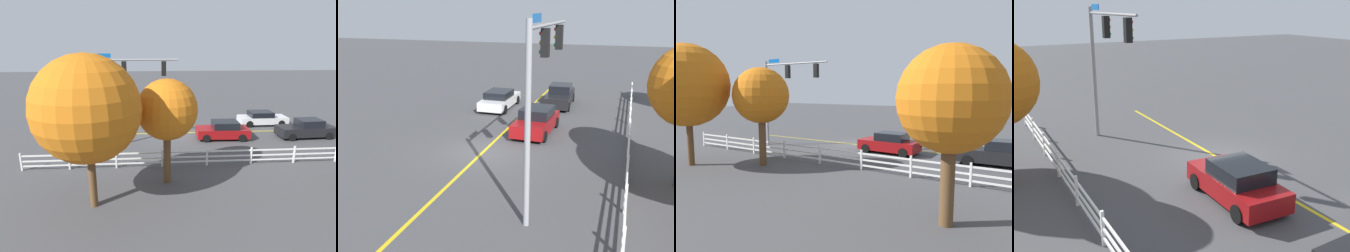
{
  "view_description": "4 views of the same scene",
  "coord_description": "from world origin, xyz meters",
  "views": [
    {
      "loc": [
        2.17,
        23.74,
        7.52
      ],
      "look_at": [
        0.61,
        2.19,
        1.28
      ],
      "focal_mm": 30.35,
      "sensor_mm": 36.0,
      "label": 1
    },
    {
      "loc": [
        17.43,
        6.8,
        7.14
      ],
      "look_at": [
        0.15,
        1.28,
        1.55
      ],
      "focal_mm": 41.76,
      "sensor_mm": 36.0,
      "label": 2
    },
    {
      "loc": [
        -12.43,
        21.94,
        4.49
      ],
      "look_at": [
        -0.01,
        1.69,
        1.7
      ],
      "focal_mm": 32.65,
      "sensor_mm": 36.0,
      "label": 3
    },
    {
      "loc": [
        -14.91,
        10.17,
        6.93
      ],
      "look_at": [
        -0.93,
        2.44,
        2.14
      ],
      "focal_mm": 43.65,
      "sensor_mm": 36.0,
      "label": 4
    }
  ],
  "objects": [
    {
      "name": "white_rail_fence",
      "position": [
        -3.0,
        7.05,
        0.6
      ],
      "size": [
        26.1,
        0.1,
        1.15
      ],
      "color": "white",
      "rests_on": "ground_plane"
    },
    {
      "name": "car_0",
      "position": [
        -3.95,
        1.82,
        0.72
      ],
      "size": [
        4.29,
        2.11,
        1.49
      ],
      "rotation": [
        0.0,
        0.0,
        -0.04
      ],
      "color": "maroon",
      "rests_on": "ground_plane"
    },
    {
      "name": "car_1",
      "position": [
        -8.8,
        -2.06,
        0.65
      ],
      "size": [
        4.53,
        1.94,
        1.33
      ],
      "rotation": [
        0.0,
        0.0,
        3.14
      ],
      "color": "silver",
      "rests_on": "ground_plane"
    },
    {
      "name": "signal_assembly",
      "position": [
        4.26,
        3.87,
        4.83
      ],
      "size": [
        6.11,
        0.37,
        6.93
      ],
      "color": "gray",
      "rests_on": "ground_plane"
    },
    {
      "name": "lane_center_stripe",
      "position": [
        -4.0,
        0.0,
        0.0
      ],
      "size": [
        28.0,
        0.16,
        0.01
      ],
      "primitive_type": "cube",
      "color": "gold",
      "rests_on": "ground_plane"
    },
    {
      "name": "car_2",
      "position": [
        -10.98,
        1.97,
        0.72
      ],
      "size": [
        4.76,
        1.98,
        1.56
      ],
      "rotation": [
        0.0,
        0.0,
        0.04
      ],
      "color": "black",
      "rests_on": "ground_plane"
    },
    {
      "name": "ground_plane",
      "position": [
        0.0,
        0.0,
        0.0
      ],
      "size": [
        120.0,
        120.0,
        0.0
      ],
      "primitive_type": "plane",
      "color": "#444447"
    }
  ]
}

